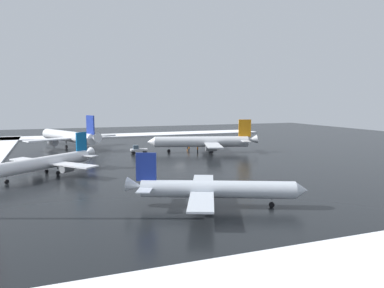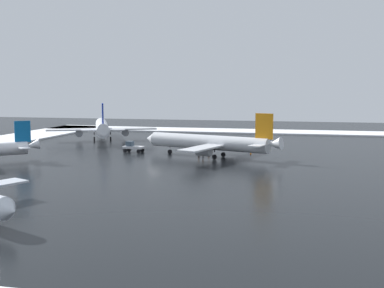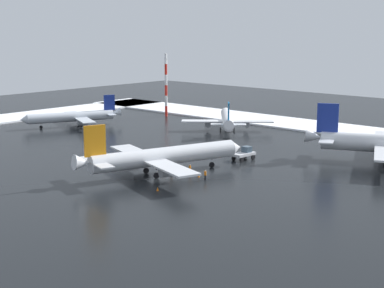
{
  "view_description": "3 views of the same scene",
  "coord_description": "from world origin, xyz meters",
  "px_view_note": "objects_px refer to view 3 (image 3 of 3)",
  "views": [
    {
      "loc": [
        89.84,
        -30.95,
        14.71
      ],
      "look_at": [
        -2.62,
        4.21,
        3.2
      ],
      "focal_mm": 35.0,
      "sensor_mm": 36.0,
      "label": 1
    },
    {
      "loc": [
        88.33,
        28.34,
        14.21
      ],
      "look_at": [
        -1.09,
        7.4,
        3.46
      ],
      "focal_mm": 45.0,
      "sensor_mm": 36.0,
      "label": 2
    },
    {
      "loc": [
        -75.96,
        77.51,
        24.19
      ],
      "look_at": [
        -9.53,
        4.2,
        4.66
      ],
      "focal_mm": 55.0,
      "sensor_mm": 36.0,
      "label": 3
    }
  ],
  "objects_px": {
    "ground_crew_mid_apron": "(190,169)",
    "ground_crew_near_tug": "(205,175)",
    "traffic_cone_mid_line": "(158,189)",
    "airplane_parked_starboard": "(73,117)",
    "ground_crew_beside_wing": "(171,168)",
    "traffic_cone_near_nose": "(199,175)",
    "antenna_mast": "(166,85)",
    "airplane_far_rear": "(227,119)",
    "airplane_foreground_jet": "(161,157)",
    "pushback_tug": "(244,153)"
  },
  "relations": [
    {
      "from": "airplane_foreground_jet",
      "to": "traffic_cone_mid_line",
      "type": "distance_m",
      "value": 10.45
    },
    {
      "from": "traffic_cone_mid_line",
      "to": "ground_crew_mid_apron",
      "type": "bearing_deg",
      "value": -73.41
    },
    {
      "from": "airplane_parked_starboard",
      "to": "ground_crew_beside_wing",
      "type": "relative_size",
      "value": 14.05
    },
    {
      "from": "airplane_foreground_jet",
      "to": "ground_crew_beside_wing",
      "type": "distance_m",
      "value": 2.84
    },
    {
      "from": "airplane_parked_starboard",
      "to": "ground_crew_mid_apron",
      "type": "xyz_separation_m",
      "value": [
        -54.64,
        16.71,
        -1.52
      ]
    },
    {
      "from": "pushback_tug",
      "to": "antenna_mast",
      "type": "distance_m",
      "value": 58.41
    },
    {
      "from": "airplane_foreground_jet",
      "to": "traffic_cone_near_nose",
      "type": "bearing_deg",
      "value": -45.59
    },
    {
      "from": "ground_crew_mid_apron",
      "to": "ground_crew_near_tug",
      "type": "height_order",
      "value": "same"
    },
    {
      "from": "traffic_cone_near_nose",
      "to": "airplane_parked_starboard",
      "type": "bearing_deg",
      "value": -16.67
    },
    {
      "from": "ground_crew_near_tug",
      "to": "traffic_cone_mid_line",
      "type": "xyz_separation_m",
      "value": [
        1.3,
        9.51,
        -0.7
      ]
    },
    {
      "from": "airplane_far_rear",
      "to": "ground_crew_mid_apron",
      "type": "height_order",
      "value": "airplane_far_rear"
    },
    {
      "from": "traffic_cone_near_nose",
      "to": "ground_crew_beside_wing",
      "type": "bearing_deg",
      "value": 12.75
    },
    {
      "from": "ground_crew_mid_apron",
      "to": "traffic_cone_mid_line",
      "type": "distance_m",
      "value": 11.25
    },
    {
      "from": "airplane_parked_starboard",
      "to": "ground_crew_near_tug",
      "type": "bearing_deg",
      "value": 96.78
    },
    {
      "from": "ground_crew_near_tug",
      "to": "antenna_mast",
      "type": "xyz_separation_m",
      "value": [
        54.19,
        -45.9,
        7.75
      ]
    },
    {
      "from": "pushback_tug",
      "to": "ground_crew_beside_wing",
      "type": "height_order",
      "value": "pushback_tug"
    },
    {
      "from": "airplane_foreground_jet",
      "to": "pushback_tug",
      "type": "bearing_deg",
      "value": 6.43
    },
    {
      "from": "ground_crew_mid_apron",
      "to": "ground_crew_near_tug",
      "type": "distance_m",
      "value": 4.68
    },
    {
      "from": "antenna_mast",
      "to": "traffic_cone_near_nose",
      "type": "height_order",
      "value": "antenna_mast"
    },
    {
      "from": "antenna_mast",
      "to": "airplane_foreground_jet",
      "type": "bearing_deg",
      "value": 133.92
    },
    {
      "from": "pushback_tug",
      "to": "antenna_mast",
      "type": "height_order",
      "value": "antenna_mast"
    },
    {
      "from": "ground_crew_mid_apron",
      "to": "pushback_tug",
      "type": "bearing_deg",
      "value": 42.53
    },
    {
      "from": "airplane_parked_starboard",
      "to": "ground_crew_near_tug",
      "type": "relative_size",
      "value": 14.05
    },
    {
      "from": "ground_crew_beside_wing",
      "to": "traffic_cone_near_nose",
      "type": "bearing_deg",
      "value": 78.64
    },
    {
      "from": "airplane_foreground_jet",
      "to": "ground_crew_mid_apron",
      "type": "height_order",
      "value": "airplane_foreground_jet"
    },
    {
      "from": "ground_crew_near_tug",
      "to": "traffic_cone_mid_line",
      "type": "distance_m",
      "value": 9.62
    },
    {
      "from": "ground_crew_mid_apron",
      "to": "airplane_far_rear",
      "type": "bearing_deg",
      "value": 73.77
    },
    {
      "from": "pushback_tug",
      "to": "ground_crew_mid_apron",
      "type": "bearing_deg",
      "value": -176.37
    },
    {
      "from": "ground_crew_near_tug",
      "to": "ground_crew_beside_wing",
      "type": "xyz_separation_m",
      "value": [
        7.39,
        0.26,
        0.0
      ]
    },
    {
      "from": "ground_crew_near_tug",
      "to": "ground_crew_beside_wing",
      "type": "height_order",
      "value": "same"
    },
    {
      "from": "airplane_parked_starboard",
      "to": "pushback_tug",
      "type": "bearing_deg",
      "value": 111.88
    },
    {
      "from": "ground_crew_mid_apron",
      "to": "antenna_mast",
      "type": "xyz_separation_m",
      "value": [
        49.68,
        -44.64,
        7.75
      ]
    },
    {
      "from": "airplane_foreground_jet",
      "to": "antenna_mast",
      "type": "bearing_deg",
      "value": 61.55
    },
    {
      "from": "traffic_cone_near_nose",
      "to": "ground_crew_near_tug",
      "type": "bearing_deg",
      "value": 157.49
    },
    {
      "from": "airplane_foreground_jet",
      "to": "traffic_cone_mid_line",
      "type": "relative_size",
      "value": 55.96
    },
    {
      "from": "airplane_parked_starboard",
      "to": "ground_crew_beside_wing",
      "type": "height_order",
      "value": "airplane_parked_starboard"
    },
    {
      "from": "pushback_tug",
      "to": "traffic_cone_near_nose",
      "type": "relative_size",
      "value": 8.62
    },
    {
      "from": "ground_crew_mid_apron",
      "to": "ground_crew_near_tug",
      "type": "relative_size",
      "value": 1.0
    },
    {
      "from": "ground_crew_mid_apron",
      "to": "ground_crew_beside_wing",
      "type": "bearing_deg",
      "value": 160.67
    },
    {
      "from": "airplane_foreground_jet",
      "to": "traffic_cone_near_nose",
      "type": "xyz_separation_m",
      "value": [
        -5.83,
        -2.94,
        -2.82
      ]
    },
    {
      "from": "airplane_foreground_jet",
      "to": "ground_crew_beside_wing",
      "type": "height_order",
      "value": "airplane_foreground_jet"
    },
    {
      "from": "airplane_parked_starboard",
      "to": "airplane_far_rear",
      "type": "distance_m",
      "value": 38.42
    },
    {
      "from": "antenna_mast",
      "to": "traffic_cone_near_nose",
      "type": "relative_size",
      "value": 31.7
    },
    {
      "from": "airplane_far_rear",
      "to": "traffic_cone_near_nose",
      "type": "relative_size",
      "value": 39.49
    },
    {
      "from": "antenna_mast",
      "to": "airplane_far_rear",
      "type": "bearing_deg",
      "value": 167.37
    },
    {
      "from": "airplane_foreground_jet",
      "to": "airplane_parked_starboard",
      "type": "height_order",
      "value": "airplane_foreground_jet"
    },
    {
      "from": "ground_crew_mid_apron",
      "to": "ground_crew_near_tug",
      "type": "bearing_deg",
      "value": -62.65
    },
    {
      "from": "ground_crew_near_tug",
      "to": "ground_crew_beside_wing",
      "type": "distance_m",
      "value": 7.4
    },
    {
      "from": "airplane_parked_starboard",
      "to": "traffic_cone_near_nose",
      "type": "relative_size",
      "value": 43.69
    },
    {
      "from": "airplane_far_rear",
      "to": "ground_crew_near_tug",
      "type": "bearing_deg",
      "value": 174.13
    }
  ]
}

